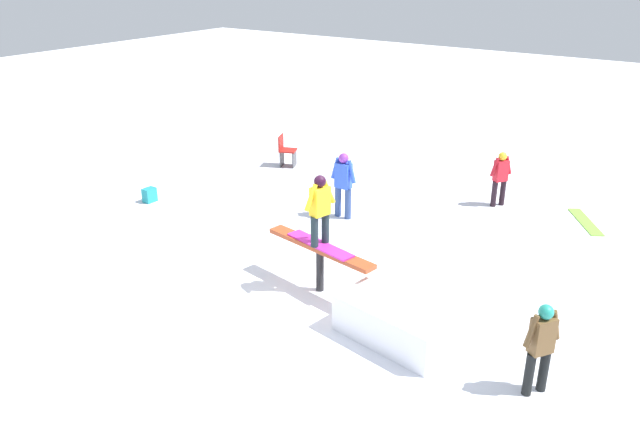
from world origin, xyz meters
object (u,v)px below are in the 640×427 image
object	(u,v)px
main_rider_on_rail	(320,213)
backpack_on_snow	(150,195)
bystander_blue	(343,182)
folding_chair	(286,152)
bystander_red	(500,176)
loose_snowboard_lime	(585,222)
bystander_brown	(541,344)
rail_feature	(320,253)

from	to	relation	value
main_rider_on_rail	backpack_on_snow	bearing A→B (deg)	1.45
bystander_blue	folding_chair	size ratio (longest dim) A/B	1.71
bystander_blue	backpack_on_snow	world-z (taller)	bystander_blue
bystander_red	folding_chair	xyz separation A→B (m)	(5.91, 0.47, -0.32)
main_rider_on_rail	bystander_blue	world-z (taller)	main_rider_on_rail
bystander_red	loose_snowboard_lime	size ratio (longest dim) A/B	0.87
bystander_blue	folding_chair	distance (m)	3.96
main_rider_on_rail	folding_chair	distance (m)	7.11
bystander_brown	bystander_blue	size ratio (longest dim) A/B	0.91
rail_feature	bystander_blue	size ratio (longest dim) A/B	1.55
bystander_brown	backpack_on_snow	xyz separation A→B (m)	(9.75, -1.83, -0.60)
rail_feature	bystander_blue	world-z (taller)	bystander_blue
bystander_brown	bystander_red	size ratio (longest dim) A/B	1.04
rail_feature	folding_chair	world-z (taller)	folding_chair
main_rider_on_rail	bystander_brown	bearing A→B (deg)	-176.05
bystander_brown	bystander_red	xyz separation A→B (m)	(2.78, -6.32, -0.03)
main_rider_on_rail	folding_chair	bearing A→B (deg)	-34.74
bystander_blue	loose_snowboard_lime	bearing A→B (deg)	-146.03
loose_snowboard_lime	main_rider_on_rail	bearing A→B (deg)	-61.09
backpack_on_snow	bystander_blue	bearing A→B (deg)	-65.45
bystander_blue	bystander_brown	bearing A→B (deg)	148.66
folding_chair	bystander_blue	bearing A→B (deg)	-146.15
bystander_red	bystander_brown	bearing A→B (deg)	57.79
loose_snowboard_lime	rail_feature	bearing A→B (deg)	-61.09
bystander_red	loose_snowboard_lime	bearing A→B (deg)	128.10
loose_snowboard_lime	folding_chair	bearing A→B (deg)	-118.13
folding_chair	backpack_on_snow	world-z (taller)	folding_chair
bystander_brown	folding_chair	distance (m)	10.48
rail_feature	main_rider_on_rail	distance (m)	0.76
loose_snowboard_lime	backpack_on_snow	world-z (taller)	backpack_on_snow
rail_feature	bystander_blue	distance (m)	3.35
main_rider_on_rail	bystander_red	xyz separation A→B (m)	(-1.19, -5.68, -0.76)
loose_snowboard_lime	bystander_blue	bearing A→B (deg)	-91.28
main_rider_on_rail	bystander_red	world-z (taller)	main_rider_on_rail
bystander_red	backpack_on_snow	size ratio (longest dim) A/B	3.86
bystander_brown	rail_feature	bearing A→B (deg)	-65.70
backpack_on_snow	main_rider_on_rail	bearing A→B (deg)	-100.00
bystander_brown	loose_snowboard_lime	size ratio (longest dim) A/B	0.90
bystander_brown	bystander_red	world-z (taller)	bystander_brown
rail_feature	bystander_red	distance (m)	5.80
bystander_red	loose_snowboard_lime	distance (m)	2.11
rail_feature	folding_chair	size ratio (longest dim) A/B	2.64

